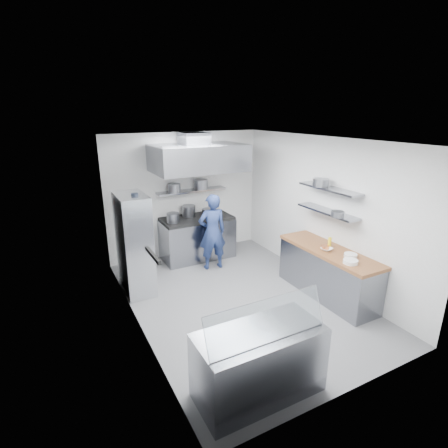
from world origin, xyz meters
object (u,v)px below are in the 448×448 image
chef (212,232)px  wire_rack (134,244)px  display_case (259,363)px  gas_range (197,239)px

chef → wire_rack: bearing=14.0°
display_case → gas_range: bearing=76.2°
chef → display_case: chef is taller
chef → display_case: size_ratio=1.08×
gas_range → display_case: (-1.00, -4.10, -0.03)m
wire_rack → display_case: 3.29m
gas_range → display_case: bearing=-103.8°
gas_range → chef: (0.06, -0.68, 0.36)m
gas_range → chef: bearing=-85.3°
wire_rack → display_case: size_ratio=1.23×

